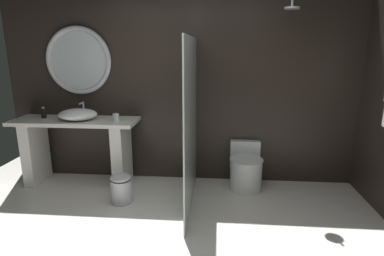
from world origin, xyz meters
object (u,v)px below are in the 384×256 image
(round_wall_mirror, at_px, (78,61))
(rain_shower_head, at_px, (292,5))
(toilet, at_px, (246,168))
(vessel_sink, at_px, (78,114))
(tumbler_cup, at_px, (116,117))
(waste_bin, at_px, (121,188))
(soap_dispenser, at_px, (44,113))

(round_wall_mirror, relative_size, rain_shower_head, 3.23)
(round_wall_mirror, bearing_deg, toilet, -5.04)
(vessel_sink, xyz_separation_m, round_wall_mirror, (-0.06, 0.29, 0.67))
(tumbler_cup, xyz_separation_m, rain_shower_head, (2.10, -0.01, 1.32))
(tumbler_cup, height_order, round_wall_mirror, round_wall_mirror)
(toilet, relative_size, waste_bin, 1.72)
(vessel_sink, height_order, soap_dispenser, vessel_sink)
(rain_shower_head, distance_m, waste_bin, 2.88)
(waste_bin, bearing_deg, soap_dispenser, 154.86)
(vessel_sink, height_order, rain_shower_head, rain_shower_head)
(toilet, xyz_separation_m, waste_bin, (-1.51, -0.57, -0.08))
(vessel_sink, xyz_separation_m, waste_bin, (0.68, -0.48, -0.79))
(soap_dispenser, xyz_separation_m, rain_shower_head, (3.11, -0.10, 1.30))
(soap_dispenser, distance_m, waste_bin, 1.52)
(round_wall_mirror, bearing_deg, vessel_sink, -78.30)
(vessel_sink, relative_size, toilet, 0.81)
(rain_shower_head, height_order, waste_bin, rain_shower_head)
(round_wall_mirror, distance_m, waste_bin, 1.80)
(round_wall_mirror, distance_m, toilet, 2.64)
(rain_shower_head, distance_m, toilet, 2.05)
(toilet, bearing_deg, round_wall_mirror, 174.96)
(vessel_sink, relative_size, round_wall_mirror, 0.56)
(rain_shower_head, relative_size, toilet, 0.45)
(soap_dispenser, bearing_deg, round_wall_mirror, 25.21)
(tumbler_cup, xyz_separation_m, round_wall_mirror, (-0.56, 0.29, 0.70))
(tumbler_cup, height_order, toilet, tumbler_cup)
(rain_shower_head, relative_size, waste_bin, 0.78)
(tumbler_cup, distance_m, waste_bin, 0.91)
(vessel_sink, height_order, waste_bin, vessel_sink)
(toilet, bearing_deg, tumbler_cup, -176.70)
(round_wall_mirror, height_order, waste_bin, round_wall_mirror)
(tumbler_cup, bearing_deg, vessel_sink, 179.09)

